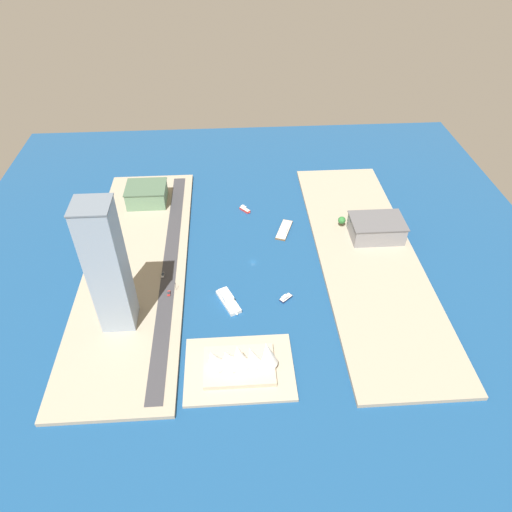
{
  "coord_description": "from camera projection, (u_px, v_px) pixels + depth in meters",
  "views": [
    {
      "loc": [
        14.14,
        249.83,
        218.67
      ],
      "look_at": [
        -2.34,
        -3.58,
        2.38
      ],
      "focal_mm": 32.61,
      "sensor_mm": 36.0,
      "label": 1
    }
  ],
  "objects": [
    {
      "name": "quay_west",
      "position": [
        367.0,
        256.0,
        335.46
      ],
      "size": [
        70.0,
        240.0,
        2.75
      ],
      "primitive_type": "cube",
      "color": "#9E937F",
      "rests_on": "ground_plane"
    },
    {
      "name": "warehouse_low_gray",
      "position": [
        376.0,
        228.0,
        346.2
      ],
      "size": [
        39.33,
        27.97,
        14.5
      ],
      "color": "gray",
      "rests_on": "quay_west"
    },
    {
      "name": "patrol_launch_navy",
      "position": [
        286.0,
        298.0,
        303.38
      ],
      "size": [
        9.3,
        8.72,
        3.19
      ],
      "color": "#1E284C",
      "rests_on": "ground_plane"
    },
    {
      "name": "barge_flat_brown",
      "position": [
        284.0,
        230.0,
        358.85
      ],
      "size": [
        16.08,
        26.45,
        3.45
      ],
      "color": "brown",
      "rests_on": "ground_plane"
    },
    {
      "name": "peninsula_point",
      "position": [
        239.0,
        369.0,
        261.19
      ],
      "size": [
        61.12,
        45.02,
        2.0
      ],
      "primitive_type": "cube",
      "color": "#A89E89",
      "rests_on": "ground_plane"
    },
    {
      "name": "ground_plane",
      "position": [
        253.0,
        262.0,
        332.28
      ],
      "size": [
        440.0,
        440.0,
        0.0
      ],
      "primitive_type": "plane",
      "color": "navy"
    },
    {
      "name": "opera_landmark",
      "position": [
        240.0,
        359.0,
        255.6
      ],
      "size": [
        42.06,
        27.45,
        21.48
      ],
      "color": "#BCAD93",
      "rests_on": "peninsula_point"
    },
    {
      "name": "tower_tall_glass",
      "position": [
        107.0,
        268.0,
        259.0
      ],
      "size": [
        20.42,
        20.07,
        85.59
      ],
      "color": "#8C9EB2",
      "rests_on": "quay_east"
    },
    {
      "name": "terminal_long_green",
      "position": [
        147.0,
        194.0,
        381.04
      ],
      "size": [
        32.48,
        27.73,
        14.95
      ],
      "color": "slate",
      "rests_on": "quay_east"
    },
    {
      "name": "tugboat_red",
      "position": [
        245.0,
        209.0,
        379.83
      ],
      "size": [
        9.28,
        10.15,
        3.94
      ],
      "color": "red",
      "rests_on": "ground_plane"
    },
    {
      "name": "park_tree_cluster",
      "position": [
        345.0,
        219.0,
        358.17
      ],
      "size": [
        14.39,
        11.85,
        8.55
      ],
      "color": "brown",
      "rests_on": "quay_west"
    },
    {
      "name": "quay_east",
      "position": [
        136.0,
        265.0,
        327.31
      ],
      "size": [
        70.0,
        240.0,
        2.75
      ],
      "primitive_type": "cube",
      "color": "#9E937F",
      "rests_on": "ground_plane"
    },
    {
      "name": "road_strip",
      "position": [
        170.0,
        262.0,
        327.54
      ],
      "size": [
        9.9,
        228.0,
        0.15
      ],
      "primitive_type": "cube",
      "color": "#38383D",
      "rests_on": "quay_east"
    },
    {
      "name": "ferry_white_commuter",
      "position": [
        228.0,
        300.0,
        300.69
      ],
      "size": [
        16.54,
        25.0,
        5.62
      ],
      "color": "silver",
      "rests_on": "ground_plane"
    },
    {
      "name": "traffic_light_waterfront",
      "position": [
        176.0,
        285.0,
        303.86
      ],
      "size": [
        0.36,
        0.36,
        6.5
      ],
      "color": "black",
      "rests_on": "quay_east"
    },
    {
      "name": "sedan_silver",
      "position": [
        163.0,
        275.0,
        316.61
      ],
      "size": [
        1.85,
        4.76,
        1.49
      ],
      "color": "black",
      "rests_on": "road_strip"
    },
    {
      "name": "pickup_red",
      "position": [
        169.0,
        293.0,
        303.09
      ],
      "size": [
        1.89,
        4.47,
        1.45
      ],
      "color": "black",
      "rests_on": "road_strip"
    }
  ]
}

